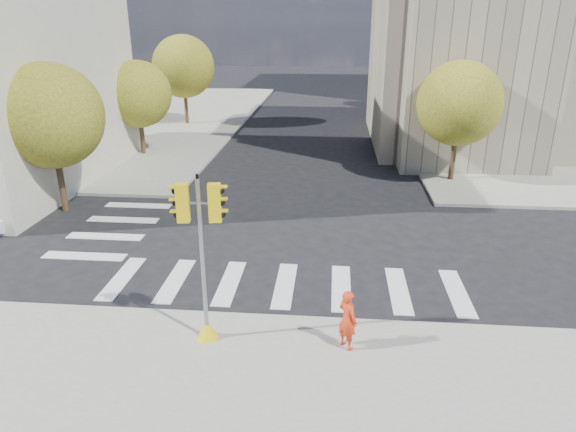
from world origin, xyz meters
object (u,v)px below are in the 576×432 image
at_px(lamp_near, 454,84).
at_px(lamp_far, 418,64).
at_px(photographer, 348,319).
at_px(traffic_signal, 203,273).

distance_m(lamp_near, lamp_far, 14.00).
distance_m(lamp_near, photographer, 20.65).
bearing_deg(photographer, lamp_far, -52.64).
xyz_separation_m(lamp_near, lamp_far, (0.00, 14.00, 0.00)).
bearing_deg(lamp_far, traffic_signal, -106.46).
xyz_separation_m(lamp_far, photographer, (-6.20, -33.36, -3.62)).
bearing_deg(traffic_signal, lamp_near, 56.32).
height_order(traffic_signal, photographer, traffic_signal).
xyz_separation_m(lamp_near, photographer, (-6.20, -19.36, -3.62)).
distance_m(traffic_signal, photographer, 3.79).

